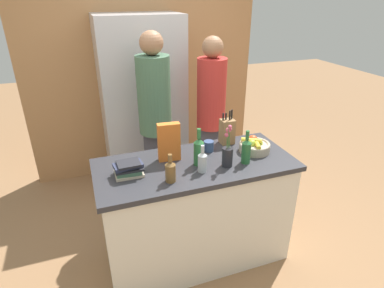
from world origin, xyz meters
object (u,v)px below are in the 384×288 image
bottle_vinegar (246,150)px  bottle_water (170,171)px  flower_vase (227,154)px  bottle_oil (202,161)px  refrigerator (143,104)px  book_stack (129,169)px  knife_block (227,131)px  fruit_bowl (254,145)px  person_in_blue (211,112)px  coffee_mug (208,146)px  bottle_wine (199,151)px  person_at_sink (155,116)px  cereal_box (169,142)px

bottle_vinegar → bottle_water: size_ratio=1.27×
flower_vase → bottle_oil: flower_vase is taller
refrigerator → bottle_vinegar: (0.46, -1.53, 0.07)m
flower_vase → bottle_vinegar: flower_vase is taller
book_stack → bottle_water: (0.25, -0.18, 0.03)m
knife_block → book_stack: bearing=-164.1°
fruit_bowl → bottle_water: size_ratio=1.21×
flower_vase → bottle_vinegar: size_ratio=1.28×
person_in_blue → book_stack: bearing=-129.4°
bottle_oil → coffee_mug: bearing=59.8°
bottle_wine → person_in_blue: person_in_blue is taller
coffee_mug → person_in_blue: (0.30, 0.66, 0.03)m
coffee_mug → bottle_water: bottle_water is taller
bottle_oil → person_at_sink: size_ratio=0.12×
fruit_bowl → refrigerator: bearing=114.3°
book_stack → bottle_oil: bottle_oil is taller
flower_vase → fruit_bowl: bearing=25.3°
cereal_box → person_in_blue: bearing=47.3°
refrigerator → knife_block: size_ratio=6.47×
bottle_vinegar → person_in_blue: (0.11, 0.93, -0.03)m
bottle_vinegar → person_at_sink: 1.03m
bottle_water → person_in_blue: bearing=54.2°
refrigerator → coffee_mug: bearing=-77.7°
cereal_box → bottle_water: size_ratio=1.46×
fruit_bowl → cereal_box: cereal_box is taller
refrigerator → bottle_oil: size_ratio=9.15×
flower_vase → coffee_mug: (-0.04, 0.27, -0.06)m
fruit_bowl → bottle_oil: (-0.52, -0.16, 0.03)m
flower_vase → person_at_sink: person_at_sink is taller
cereal_box → coffee_mug: size_ratio=2.66×
refrigerator → person_in_blue: refrigerator is taller
book_stack → bottle_vinegar: 0.87m
fruit_bowl → bottle_vinegar: (-0.16, -0.15, 0.05)m
cereal_box → person_in_blue: size_ratio=0.17×
bottle_water → person_at_sink: person_at_sink is taller
bottle_oil → bottle_water: size_ratio=1.01×
cereal_box → person_in_blue: person_in_blue is taller
bottle_vinegar → person_at_sink: (-0.47, 0.92, 0.01)m
refrigerator → cereal_box: (-0.07, -1.29, 0.12)m
refrigerator → person_in_blue: (0.57, -0.60, 0.04)m
flower_vase → book_stack: bearing=170.9°
person_in_blue → person_at_sink: bearing=-168.1°
coffee_mug → book_stack: size_ratio=0.54×
fruit_bowl → book_stack: bearing=-178.1°
cereal_box → bottle_oil: bearing=-55.5°
knife_block → cereal_box: bearing=-167.1°
book_stack → person_in_blue: bearing=40.1°
refrigerator → knife_block: (0.48, -1.17, 0.08)m
bottle_oil → cereal_box: bearing=124.5°
coffee_mug → bottle_vinegar: 0.34m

